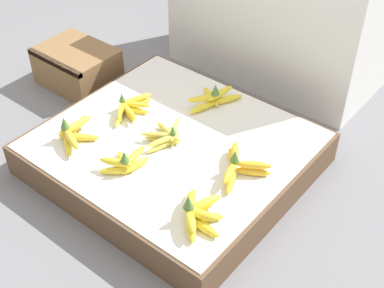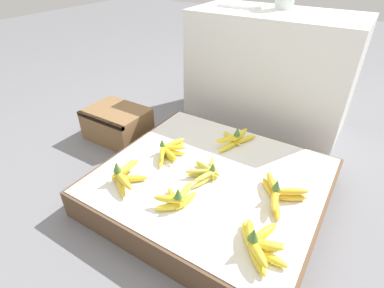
{
  "view_description": "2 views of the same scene",
  "coord_description": "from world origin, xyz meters",
  "px_view_note": "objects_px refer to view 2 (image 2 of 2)",
  "views": [
    {
      "loc": [
        1.08,
        -1.22,
        1.49
      ],
      "look_at": [
        0.08,
        0.02,
        0.15
      ],
      "focal_mm": 50.0,
      "sensor_mm": 36.0,
      "label": 1
    },
    {
      "loc": [
        0.49,
        -0.95,
        1.02
      ],
      "look_at": [
        -0.13,
        0.03,
        0.25
      ],
      "focal_mm": 28.0,
      "sensor_mm": 36.0,
      "label": 2
    }
  ],
  "objects_px": {
    "banana_bunch_front_midright": "(260,243)",
    "wooden_crate": "(117,124)",
    "banana_bunch_front_midleft": "(177,199)",
    "banana_bunch_middle_midleft": "(207,172)",
    "banana_bunch_middle_midright": "(279,193)",
    "foam_tray_white": "(241,5)",
    "banana_bunch_middle_left": "(169,151)",
    "banana_bunch_front_left": "(124,175)",
    "banana_bunch_back_midleft": "(235,139)"
  },
  "relations": [
    {
      "from": "banana_bunch_front_left",
      "to": "banana_bunch_back_midleft",
      "type": "height_order",
      "value": "banana_bunch_front_left"
    },
    {
      "from": "banana_bunch_front_midleft",
      "to": "banana_bunch_middle_midright",
      "type": "xyz_separation_m",
      "value": [
        0.34,
        0.24,
        0.0
      ]
    },
    {
      "from": "banana_bunch_front_midright",
      "to": "banana_bunch_middle_midleft",
      "type": "distance_m",
      "value": 0.43
    },
    {
      "from": "banana_bunch_front_midleft",
      "to": "banana_bunch_middle_midright",
      "type": "relative_size",
      "value": 0.82
    },
    {
      "from": "banana_bunch_front_midleft",
      "to": "banana_bunch_back_midleft",
      "type": "relative_size",
      "value": 0.78
    },
    {
      "from": "wooden_crate",
      "to": "banana_bunch_middle_midright",
      "type": "xyz_separation_m",
      "value": [
        1.08,
        -0.17,
        0.08
      ]
    },
    {
      "from": "banana_bunch_front_midright",
      "to": "banana_bunch_back_midleft",
      "type": "distance_m",
      "value": 0.67
    },
    {
      "from": "banana_bunch_middle_midleft",
      "to": "wooden_crate",
      "type": "bearing_deg",
      "value": 165.52
    },
    {
      "from": "banana_bunch_middle_midright",
      "to": "banana_bunch_back_midleft",
      "type": "xyz_separation_m",
      "value": [
        -0.33,
        0.29,
        -0.0
      ]
    },
    {
      "from": "banana_bunch_middle_midleft",
      "to": "foam_tray_white",
      "type": "distance_m",
      "value": 1.12
    },
    {
      "from": "banana_bunch_front_midleft",
      "to": "banana_bunch_front_midright",
      "type": "bearing_deg",
      "value": -4.73
    },
    {
      "from": "banana_bunch_middle_midright",
      "to": "banana_bunch_back_midleft",
      "type": "relative_size",
      "value": 0.95
    },
    {
      "from": "banana_bunch_front_midright",
      "to": "wooden_crate",
      "type": "bearing_deg",
      "value": 158.04
    },
    {
      "from": "banana_bunch_front_left",
      "to": "banana_bunch_front_midright",
      "type": "height_order",
      "value": "banana_bunch_front_midright"
    },
    {
      "from": "banana_bunch_front_midleft",
      "to": "banana_bunch_middle_midleft",
      "type": "bearing_deg",
      "value": 86.75
    },
    {
      "from": "banana_bunch_middle_midleft",
      "to": "banana_bunch_middle_midright",
      "type": "height_order",
      "value": "banana_bunch_middle_midright"
    },
    {
      "from": "banana_bunch_front_midleft",
      "to": "banana_bunch_front_midright",
      "type": "xyz_separation_m",
      "value": [
        0.36,
        -0.03,
        0.0
      ]
    },
    {
      "from": "banana_bunch_front_midright",
      "to": "banana_bunch_middle_midleft",
      "type": "height_order",
      "value": "banana_bunch_front_midright"
    },
    {
      "from": "foam_tray_white",
      "to": "wooden_crate",
      "type": "bearing_deg",
      "value": -121.32
    },
    {
      "from": "wooden_crate",
      "to": "banana_bunch_front_midleft",
      "type": "xyz_separation_m",
      "value": [
        0.74,
        -0.42,
        0.08
      ]
    },
    {
      "from": "banana_bunch_front_midleft",
      "to": "banana_bunch_front_midright",
      "type": "height_order",
      "value": "banana_bunch_front_midright"
    },
    {
      "from": "banana_bunch_front_midleft",
      "to": "banana_bunch_middle_midleft",
      "type": "relative_size",
      "value": 0.84
    },
    {
      "from": "banana_bunch_middle_left",
      "to": "banana_bunch_middle_midleft",
      "type": "relative_size",
      "value": 1.08
    },
    {
      "from": "foam_tray_white",
      "to": "banana_bunch_middle_left",
      "type": "bearing_deg",
      "value": -85.86
    },
    {
      "from": "banana_bunch_front_midleft",
      "to": "banana_bunch_middle_midright",
      "type": "bearing_deg",
      "value": 35.93
    },
    {
      "from": "banana_bunch_front_midleft",
      "to": "foam_tray_white",
      "type": "bearing_deg",
      "value": 104.3
    },
    {
      "from": "foam_tray_white",
      "to": "banana_bunch_middle_midright",
      "type": "bearing_deg",
      "value": -55.15
    },
    {
      "from": "banana_bunch_middle_left",
      "to": "foam_tray_white",
      "type": "bearing_deg",
      "value": 94.14
    },
    {
      "from": "wooden_crate",
      "to": "banana_bunch_middle_left",
      "type": "xyz_separation_m",
      "value": [
        0.51,
        -0.15,
        0.07
      ]
    },
    {
      "from": "wooden_crate",
      "to": "banana_bunch_front_midleft",
      "type": "bearing_deg",
      "value": -29.23
    },
    {
      "from": "wooden_crate",
      "to": "banana_bunch_middle_left",
      "type": "relative_size",
      "value": 1.45
    },
    {
      "from": "banana_bunch_front_midleft",
      "to": "banana_bunch_front_midright",
      "type": "relative_size",
      "value": 0.91
    },
    {
      "from": "banana_bunch_middle_left",
      "to": "banana_bunch_front_midleft",
      "type": "bearing_deg",
      "value": -48.85
    },
    {
      "from": "banana_bunch_front_midright",
      "to": "banana_bunch_middle_left",
      "type": "bearing_deg",
      "value": 153.7
    },
    {
      "from": "banana_bunch_front_left",
      "to": "banana_bunch_middle_midleft",
      "type": "xyz_separation_m",
      "value": [
        0.29,
        0.23,
        -0.01
      ]
    },
    {
      "from": "banana_bunch_front_midright",
      "to": "banana_bunch_front_midleft",
      "type": "bearing_deg",
      "value": 175.27
    },
    {
      "from": "banana_bunch_front_midright",
      "to": "banana_bunch_back_midleft",
      "type": "bearing_deg",
      "value": 122.47
    },
    {
      "from": "banana_bunch_middle_midright",
      "to": "banana_bunch_middle_midleft",
      "type": "bearing_deg",
      "value": -175.71
    },
    {
      "from": "wooden_crate",
      "to": "banana_bunch_middle_midright",
      "type": "relative_size",
      "value": 1.54
    },
    {
      "from": "banana_bunch_back_midleft",
      "to": "foam_tray_white",
      "type": "bearing_deg",
      "value": 115.71
    },
    {
      "from": "wooden_crate",
      "to": "banana_bunch_front_midright",
      "type": "relative_size",
      "value": 1.7
    },
    {
      "from": "banana_bunch_front_left",
      "to": "banana_bunch_middle_midright",
      "type": "height_order",
      "value": "banana_bunch_front_left"
    },
    {
      "from": "banana_bunch_front_left",
      "to": "banana_bunch_middle_midleft",
      "type": "distance_m",
      "value": 0.37
    },
    {
      "from": "banana_bunch_front_midright",
      "to": "banana_bunch_middle_midleft",
      "type": "xyz_separation_m",
      "value": [
        -0.35,
        0.25,
        -0.01
      ]
    },
    {
      "from": "banana_bunch_back_midleft",
      "to": "banana_bunch_middle_midleft",
      "type": "bearing_deg",
      "value": -88.56
    },
    {
      "from": "banana_bunch_front_midright",
      "to": "banana_bunch_middle_midright",
      "type": "distance_m",
      "value": 0.28
    },
    {
      "from": "banana_bunch_middle_midleft",
      "to": "banana_bunch_back_midleft",
      "type": "distance_m",
      "value": 0.31
    },
    {
      "from": "banana_bunch_front_midright",
      "to": "banana_bunch_back_midleft",
      "type": "height_order",
      "value": "banana_bunch_front_midright"
    },
    {
      "from": "wooden_crate",
      "to": "banana_bunch_front_left",
      "type": "xyz_separation_m",
      "value": [
        0.46,
        -0.42,
        0.08
      ]
    },
    {
      "from": "banana_bunch_front_midright",
      "to": "banana_bunch_middle_midright",
      "type": "height_order",
      "value": "banana_bunch_front_midright"
    }
  ]
}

